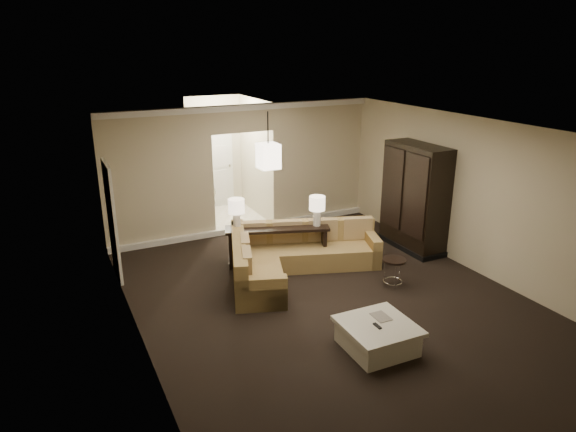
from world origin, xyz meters
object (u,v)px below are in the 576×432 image
armoire (414,200)px  person (205,180)px  sectional_sofa (290,256)px  console_table (277,242)px  drink_table (394,267)px  coffee_table (377,336)px

armoire → person: bearing=129.0°
sectional_sofa → console_table: (-0.04, 0.47, 0.12)m
armoire → drink_table: bearing=-138.2°
coffee_table → drink_table: drink_table is taller
console_table → sectional_sofa: bearing=-65.7°
person → drink_table: bearing=94.0°
armoire → sectional_sofa: bearing=-179.7°
sectional_sofa → coffee_table: 2.73m
console_table → armoire: 2.93m
drink_table → person: bearing=108.2°
console_table → person: 3.46m
console_table → drink_table: bearing=-31.6°
sectional_sofa → person: 3.95m
sectional_sofa → armoire: (2.80, 0.02, 0.70)m
drink_table → console_table: bearing=128.7°
person → sectional_sofa: bearing=80.8°
armoire → coffee_table: bearing=-135.7°
armoire → person: (-3.14, 3.88, -0.15)m
person → coffee_table: bearing=78.6°
coffee_table → armoire: 4.02m
coffee_table → console_table: console_table is taller
coffee_table → drink_table: (1.38, 1.46, 0.17)m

